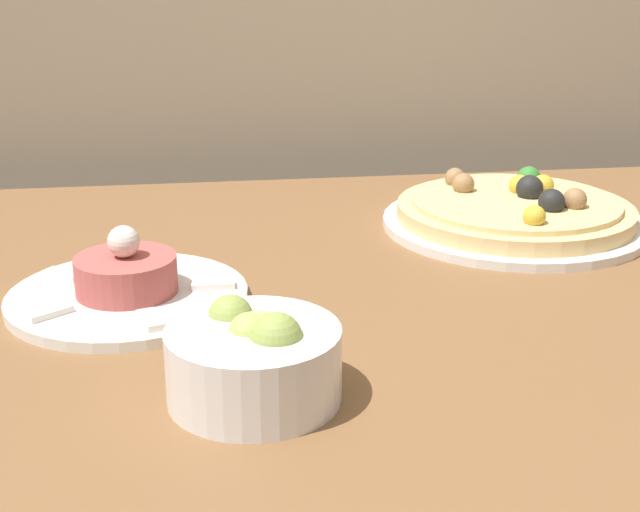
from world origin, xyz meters
name	(u,v)px	position (x,y,z in m)	size (l,w,h in m)	color
dining_table	(339,378)	(0.00, 0.42, 0.64)	(1.34, 0.84, 0.74)	brown
pizza_plate	(515,213)	(0.23, 0.59, 0.75)	(0.30, 0.30, 0.06)	white
tartare_plate	(127,287)	(-0.20, 0.42, 0.75)	(0.22, 0.22, 0.07)	white
small_bowl	(254,359)	(-0.09, 0.23, 0.77)	(0.13, 0.13, 0.07)	white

